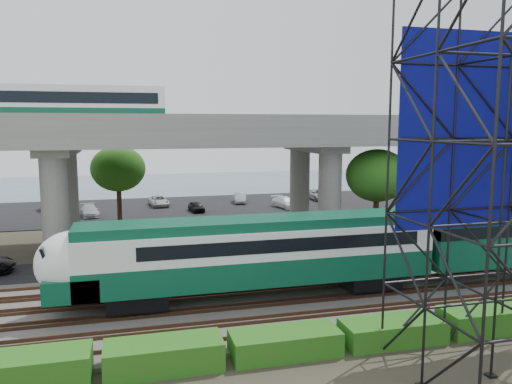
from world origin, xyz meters
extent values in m
plane|color=#474233|center=(0.00, 0.00, 0.00)|extent=(140.00, 140.00, 0.00)
cube|color=slate|center=(0.00, 2.00, 0.10)|extent=(90.00, 12.00, 0.20)
cube|color=black|center=(0.00, 10.50, 0.04)|extent=(90.00, 5.00, 0.08)
cube|color=black|center=(0.00, 34.00, 0.04)|extent=(90.00, 18.00, 0.08)
cube|color=#3F4E67|center=(0.00, 56.00, 0.01)|extent=(140.00, 40.00, 0.03)
cube|color=#472D1E|center=(0.00, -2.72, 0.28)|extent=(90.00, 0.08, 0.16)
cube|color=#472D1E|center=(0.00, -1.28, 0.28)|extent=(90.00, 0.08, 0.16)
cube|color=#472D1E|center=(0.00, -0.72, 0.28)|extent=(90.00, 0.08, 0.16)
cube|color=#472D1E|center=(0.00, 0.72, 0.28)|extent=(90.00, 0.08, 0.16)
cube|color=#472D1E|center=(0.00, 1.28, 0.28)|extent=(90.00, 0.08, 0.16)
cube|color=#472D1E|center=(0.00, 2.72, 0.28)|extent=(90.00, 0.08, 0.16)
cube|color=#472D1E|center=(0.00, 3.28, 0.28)|extent=(90.00, 0.08, 0.16)
cube|color=#472D1E|center=(0.00, 4.72, 0.28)|extent=(90.00, 0.08, 0.16)
cube|color=#472D1E|center=(0.00, 5.28, 0.28)|extent=(90.00, 0.08, 0.16)
cube|color=#472D1E|center=(0.00, 6.72, 0.28)|extent=(90.00, 0.08, 0.16)
cube|color=black|center=(-4.90, 2.00, 0.81)|extent=(3.00, 2.20, 0.90)
cube|color=black|center=(8.10, 2.00, 0.81)|extent=(3.00, 2.20, 0.90)
cube|color=#0A4B33|center=(1.60, 2.00, 1.96)|extent=(19.00, 3.00, 1.40)
cube|color=white|center=(1.60, 2.00, 3.41)|extent=(19.00, 3.00, 1.50)
cube|color=#0A4B33|center=(1.60, 2.00, 4.41)|extent=(19.00, 2.60, 0.50)
cube|color=black|center=(2.60, 2.00, 3.46)|extent=(15.00, 3.06, 0.70)
ellipsoid|color=white|center=(-7.90, 2.00, 2.86)|extent=(3.60, 3.00, 3.20)
cube|color=#0A4B33|center=(-7.90, 2.00, 1.81)|extent=(2.60, 3.00, 1.10)
cube|color=black|center=(-9.00, 2.00, 3.36)|extent=(0.48, 2.00, 1.09)
cube|color=#0A4B33|center=(15.60, 2.00, 2.96)|extent=(8.00, 3.00, 3.40)
cube|color=#9E9B93|center=(0.00, 16.00, 8.60)|extent=(80.00, 12.00, 1.20)
cube|color=#9E9B93|center=(0.00, 10.25, 9.75)|extent=(80.00, 0.50, 1.10)
cube|color=#9E9B93|center=(0.00, 21.75, 9.75)|extent=(80.00, 0.50, 1.10)
cylinder|color=#9E9B93|center=(-10.00, 12.50, 4.00)|extent=(1.80, 1.80, 8.00)
cylinder|color=#9E9B93|center=(-10.00, 19.50, 4.00)|extent=(1.80, 1.80, 8.00)
cube|color=#9E9B93|center=(-10.00, 16.00, 7.70)|extent=(2.40, 9.00, 0.60)
cylinder|color=#9E9B93|center=(10.00, 12.50, 4.00)|extent=(1.80, 1.80, 8.00)
cylinder|color=#9E9B93|center=(10.00, 19.50, 4.00)|extent=(1.80, 1.80, 8.00)
cube|color=#9E9B93|center=(10.00, 16.00, 7.70)|extent=(2.40, 9.00, 0.60)
cylinder|color=#9E9B93|center=(28.00, 19.50, 4.00)|extent=(1.80, 1.80, 8.00)
cube|color=#9E9B93|center=(28.00, 16.00, 7.70)|extent=(2.40, 9.00, 0.60)
cube|color=black|center=(-8.30, 16.00, 9.55)|extent=(12.00, 2.50, 0.70)
cube|color=#0A4B33|center=(-8.30, 16.00, 10.35)|extent=(12.00, 2.50, 0.90)
cube|color=white|center=(-8.30, 16.00, 11.45)|extent=(12.00, 2.50, 1.30)
cube|color=black|center=(-8.30, 16.00, 11.50)|extent=(11.00, 2.56, 0.80)
cube|color=white|center=(-8.30, 16.00, 12.25)|extent=(12.00, 2.40, 0.30)
cube|color=#0B0E7D|center=(9.60, -4.95, 9.30)|extent=(8.10, 0.08, 8.25)
cube|color=#215E15|center=(-9.00, -4.30, 0.60)|extent=(4.60, 1.80, 1.20)
cube|color=#215E15|center=(-4.00, -4.30, 0.58)|extent=(4.60, 1.80, 1.15)
cube|color=#215E15|center=(1.00, -4.30, 0.52)|extent=(4.60, 1.80, 1.03)
cube|color=#215E15|center=(6.00, -4.30, 0.51)|extent=(4.60, 1.80, 1.01)
cube|color=#215E15|center=(11.00, -4.30, 0.56)|extent=(4.60, 1.80, 1.12)
cylinder|color=#382314|center=(14.00, 12.50, 2.40)|extent=(0.44, 0.44, 4.80)
ellipsoid|color=#215E15|center=(14.00, 12.50, 5.60)|extent=(4.94, 4.94, 4.18)
cylinder|color=#382314|center=(-6.00, 24.00, 2.40)|extent=(0.44, 0.44, 4.80)
ellipsoid|color=#215E15|center=(-6.00, 24.00, 5.60)|extent=(4.94, 4.94, 4.18)
imported|color=#9EA1A5|center=(-14.07, 36.00, 0.63)|extent=(1.73, 3.50, 1.10)
imported|color=#BABCC2|center=(-9.15, 31.00, 0.66)|extent=(2.30, 4.23, 1.16)
imported|color=#BCBCBC|center=(-1.73, 36.00, 0.68)|extent=(2.44, 4.48, 1.19)
imported|color=black|center=(2.04, 31.00, 0.64)|extent=(1.73, 3.41, 1.11)
imported|color=#A4A7AC|center=(8.09, 36.00, 0.70)|extent=(1.91, 3.95, 1.25)
imported|color=white|center=(12.37, 31.00, 0.70)|extent=(2.70, 4.55, 1.24)
imported|color=#A0A1A8|center=(18.44, 36.00, 0.73)|extent=(2.16, 4.67, 1.30)
camera|label=1|loc=(-5.13, -23.18, 9.57)|focal=35.00mm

